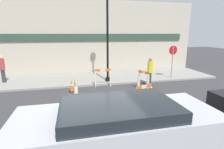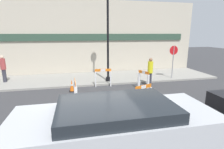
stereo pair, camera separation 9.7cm
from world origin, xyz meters
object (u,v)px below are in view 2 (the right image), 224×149
Objects in this scene: person_pedestrian at (3,68)px; parked_car_1 at (116,131)px; person_worker at (150,71)px; streetlamp_post at (108,21)px; stop_sign at (173,57)px.

person_pedestrian reaches higher than parked_car_1.
parked_car_1 is (-3.48, -5.90, -0.00)m from person_worker.
parked_car_1 is at bearing 32.88° from person_worker.
streetlamp_post reaches higher than person_worker.
stop_sign is at bearing -179.22° from person_worker.
streetlamp_post is 4.91m from stop_sign.
streetlamp_post is at bearing 80.57° from parked_car_1.
stop_sign reaches higher than person_pedestrian.
stop_sign is 10.86m from person_pedestrian.
person_worker is 1.02× the size of person_pedestrian.
stop_sign is 1.31× the size of person_pedestrian.
person_worker is at bearing -28.86° from streetlamp_post.
streetlamp_post is 1.26× the size of parked_car_1.
streetlamp_post is at bearing 171.90° from person_pedestrian.
person_worker is at bearing 166.48° from person_pedestrian.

